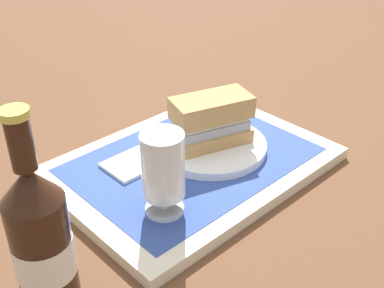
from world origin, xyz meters
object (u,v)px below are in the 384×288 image
object	(u,v)px
plate	(211,146)
beer_bottle	(42,246)
sandwich	(210,121)
beer_glass	(163,171)

from	to	relation	value
plate	beer_bottle	world-z (taller)	beer_bottle
sandwich	beer_glass	distance (m)	0.18
sandwich	beer_bottle	xyz separation A→B (m)	(0.36, 0.11, 0.03)
beer_glass	beer_bottle	distance (m)	0.20
beer_bottle	plate	bearing A→B (deg)	-163.78
sandwich	beer_bottle	distance (m)	0.38
beer_glass	sandwich	bearing A→B (deg)	-156.32
plate	sandwich	size ratio (longest dim) A/B	1.32
plate	beer_bottle	size ratio (longest dim) A/B	0.71
plate	sandwich	distance (m)	0.05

